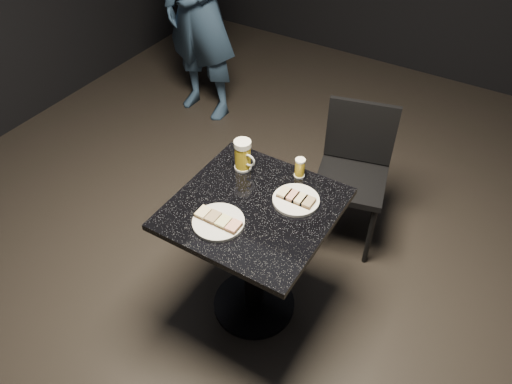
% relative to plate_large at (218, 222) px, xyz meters
% --- Properties ---
extents(floor, '(6.00, 6.00, 0.00)m').
position_rel_plate_large_xyz_m(floor, '(0.07, 0.17, -0.76)').
color(floor, black).
rests_on(floor, ground).
extents(plate_large, '(0.23, 0.23, 0.01)m').
position_rel_plate_large_xyz_m(plate_large, '(0.00, 0.00, 0.00)').
color(plate_large, silver).
rests_on(plate_large, table).
extents(plate_small, '(0.21, 0.21, 0.01)m').
position_rel_plate_large_xyz_m(plate_small, '(0.22, 0.30, 0.00)').
color(plate_small, white).
rests_on(plate_small, table).
extents(patron, '(0.64, 0.43, 1.71)m').
position_rel_plate_large_xyz_m(patron, '(-1.28, 1.63, 0.10)').
color(patron, navy).
rests_on(patron, floor).
extents(table, '(0.70, 0.70, 0.75)m').
position_rel_plate_large_xyz_m(table, '(0.07, 0.17, -0.25)').
color(table, black).
rests_on(table, floor).
extents(beer_mug, '(0.12, 0.08, 0.16)m').
position_rel_plate_large_xyz_m(beer_mug, '(-0.11, 0.37, 0.07)').
color(beer_mug, silver).
rests_on(beer_mug, table).
extents(beer_tumbler, '(0.05, 0.05, 0.10)m').
position_rel_plate_large_xyz_m(beer_tumbler, '(0.15, 0.46, 0.04)').
color(beer_tumbler, silver).
rests_on(beer_tumbler, table).
extents(chair, '(0.47, 0.47, 0.86)m').
position_rel_plate_large_xyz_m(chair, '(0.26, 0.95, -0.26)').
color(chair, black).
rests_on(chair, floor).
extents(canapes_on_plate_large, '(0.21, 0.07, 0.02)m').
position_rel_plate_large_xyz_m(canapes_on_plate_large, '(0.00, 0.00, 0.02)').
color(canapes_on_plate_large, '#4C3521').
rests_on(canapes_on_plate_large, plate_large).
extents(canapes_on_plate_small, '(0.17, 0.07, 0.02)m').
position_rel_plate_large_xyz_m(canapes_on_plate_small, '(0.22, 0.30, 0.02)').
color(canapes_on_plate_small, '#4C3521').
rests_on(canapes_on_plate_small, plate_small).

